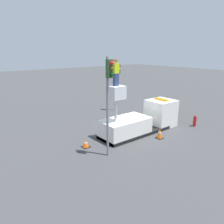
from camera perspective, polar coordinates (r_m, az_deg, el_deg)
The scene contains 8 objects.
ground_plane at distance 17.25m, azimuth 6.06°, elevation -5.54°, with size 120.00×120.00×0.00m, color #424244.
bucket_truck at distance 17.36m, azimuth 7.65°, elevation -2.23°, with size 7.03×2.08×3.94m.
worker at distance 14.80m, azimuth 1.03°, elevation 10.22°, with size 0.40×0.26×1.75m.
traffic_light_pole at distance 12.35m, azimuth -0.84°, elevation 6.11°, with size 0.34×0.57×5.95m.
traffic_light_across at distance 22.67m, azimuth 1.49°, elevation 9.17°, with size 0.34×0.57×5.09m.
fire_hydrant at distance 19.83m, azimuth 20.80°, elevation -2.19°, with size 0.50×0.26×0.96m.
traffic_cone_rear at distance 14.84m, azimuth -6.88°, elevation -8.14°, with size 0.53×0.53×0.57m.
traffic_cone_curbside at distance 16.47m, azimuth 12.32°, elevation -5.47°, with size 0.49×0.49×0.80m.
Camera 1 is at (-11.30, -11.39, 6.31)m, focal length 35.00 mm.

